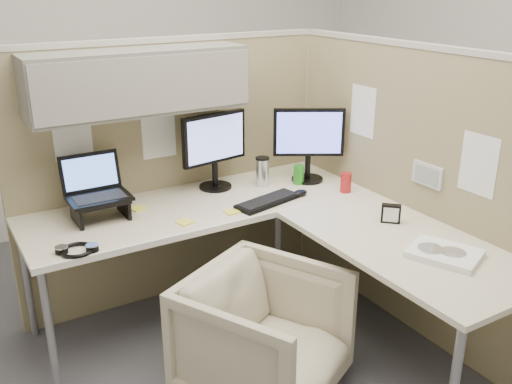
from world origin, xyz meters
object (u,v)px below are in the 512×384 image
monitor_left (214,145)px  keyboard (268,201)px  desk (272,226)px  office_chair (264,331)px

monitor_left → keyboard: size_ratio=1.14×
desk → monitor_left: bearing=93.5°
desk → keyboard: keyboard is taller
office_chair → keyboard: bearing=30.0°
desk → keyboard: 0.23m
office_chair → keyboard: size_ratio=1.71×
desk → office_chair: 0.59m
desk → office_chair: desk is taller
monitor_left → desk: bearing=-95.7°
keyboard → desk: bearing=-129.4°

